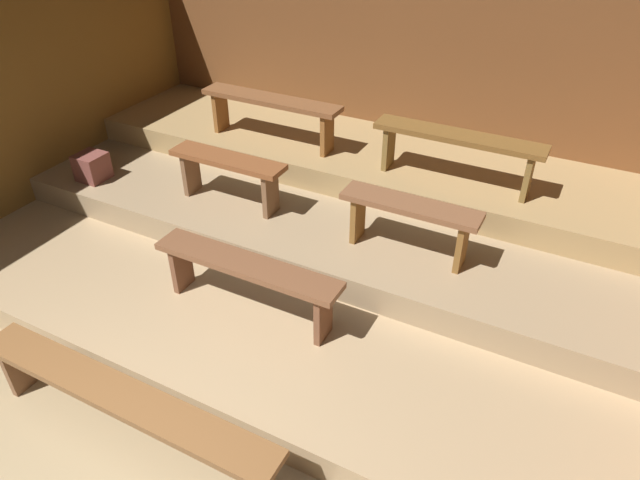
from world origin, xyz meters
TOP-DOWN VIEW (x-y plane):
  - ground at (0.00, 2.52)m, footprint 6.85×5.84m
  - wall_back at (0.00, 5.07)m, footprint 6.85×0.06m
  - wall_left at (-3.06, 2.52)m, footprint 0.06×5.84m
  - platform_lower at (0.00, 3.11)m, footprint 6.05×3.85m
  - platform_middle at (0.00, 3.79)m, footprint 6.05×2.49m
  - platform_upper at (0.00, 4.35)m, footprint 6.05×1.37m
  - bench_floor_center at (-0.17, 0.87)m, footprint 2.31×0.27m
  - bench_lower_center at (-0.04, 2.12)m, footprint 1.56×0.27m
  - bench_middle_left at (-0.89, 3.13)m, footprint 1.15×0.27m
  - bench_middle_right at (0.89, 3.13)m, footprint 1.15×0.27m
  - bench_upper_left at (-0.98, 4.06)m, footprint 1.54×0.27m
  - bench_upper_right at (0.98, 4.06)m, footprint 1.54×0.27m
  - wooden_crate_middle at (-2.43, 2.87)m, footprint 0.28×0.28m

SIDE VIEW (x-z plane):
  - ground at x=0.00m, z-range -0.08..0.00m
  - platform_lower at x=0.00m, z-range 0.00..0.25m
  - platform_middle at x=0.00m, z-range 0.25..0.50m
  - bench_floor_center at x=-0.17m, z-range 0.16..0.64m
  - platform_upper at x=0.00m, z-range 0.50..0.75m
  - bench_lower_center at x=-0.04m, z-range 0.39..0.87m
  - wooden_crate_middle at x=-2.43m, z-range 0.50..0.77m
  - bench_middle_left at x=-0.89m, z-range 0.62..1.10m
  - bench_middle_right at x=0.89m, z-range 0.62..1.10m
  - bench_upper_left at x=-0.98m, z-range 0.89..1.37m
  - bench_upper_right at x=0.98m, z-range 0.89..1.37m
  - wall_back at x=0.00m, z-range 0.00..2.46m
  - wall_left at x=-3.06m, z-range 0.00..2.46m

